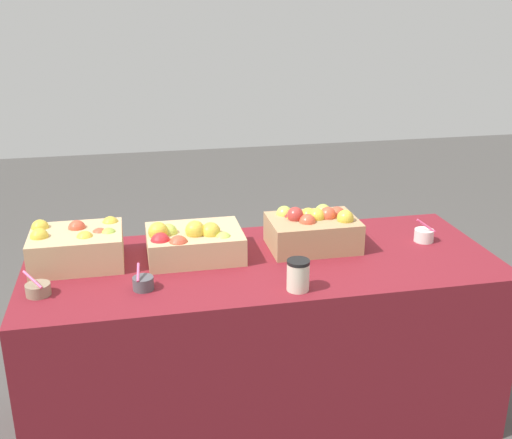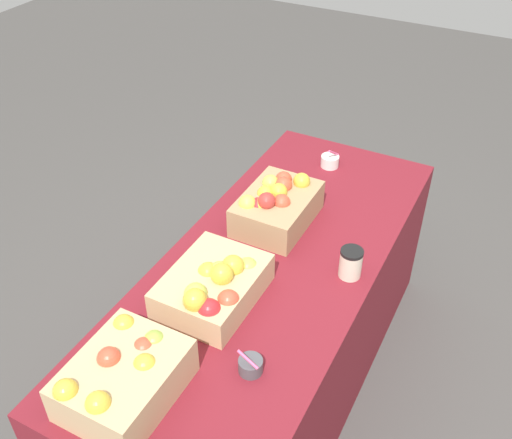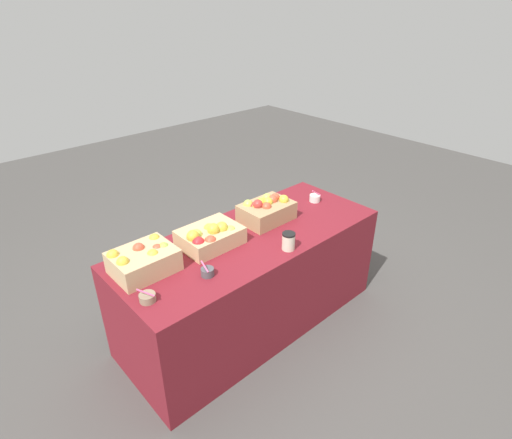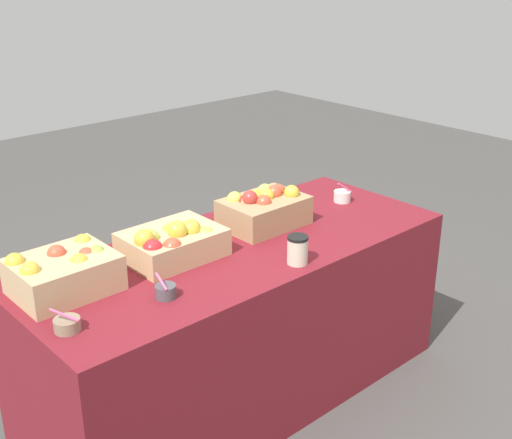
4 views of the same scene
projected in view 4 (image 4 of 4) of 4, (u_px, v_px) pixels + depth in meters
ground_plane at (239, 391)px, 3.11m from camera, size 10.00×10.00×0.00m
table at (239, 322)px, 2.97m from camera, size 1.90×0.76×0.74m
apple_crate_left at (64, 272)px, 2.43m from camera, size 0.36×0.28×0.17m
apple_crate_middle at (172, 242)px, 2.69m from camera, size 0.38×0.29×0.17m
apple_crate_right at (263, 208)px, 3.01m from camera, size 0.37×0.26×0.18m
sample_bowl_near at (166, 291)px, 2.40m from camera, size 0.08×0.08×0.09m
sample_bowl_mid at (67, 324)px, 2.20m from camera, size 0.09×0.09×0.09m
sample_bowl_far at (342, 196)px, 3.31m from camera, size 0.09×0.08×0.11m
coffee_cup at (298, 250)px, 2.65m from camera, size 0.08×0.08×0.12m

